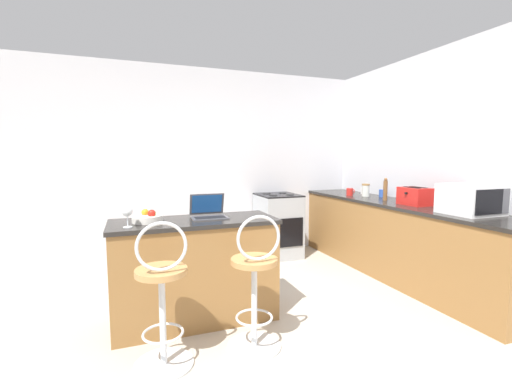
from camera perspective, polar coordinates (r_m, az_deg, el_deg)
The scene contains 18 objects.
ground_plane at distance 2.76m, azimuth 4.53°, elevation -24.94°, with size 20.00×20.00×0.00m, color #ADA393.
wall_back at distance 4.82m, azimuth -8.25°, elevation 4.58°, with size 12.00×0.06×2.60m.
wall_right at distance 3.89m, azimuth 36.46°, elevation 3.13°, with size 0.06×12.00×2.60m.
breakfast_bar at distance 3.05m, azimuth -10.06°, elevation -12.70°, with size 1.38×0.55×0.88m.
counter_right at distance 4.41m, azimuth 22.06°, elevation -7.20°, with size 0.64×3.07×0.88m.
bar_stool_near at distance 2.45m, azimuth -15.35°, elevation -16.87°, with size 0.40×0.40×1.01m.
bar_stool_far at distance 2.57m, azimuth -0.17°, elevation -15.45°, with size 0.40×0.40×1.01m.
laptop at distance 3.02m, azimuth -7.92°, elevation -3.24°, with size 0.30×0.24×0.21m.
microwave at distance 3.73m, azimuth 32.23°, elevation -1.01°, with size 0.46×0.41×0.28m.
toaster at distance 4.12m, azimuth 24.94°, elevation -0.64°, with size 0.25×0.31×0.20m.
stove_range at distance 4.87m, azimuth 3.68°, elevation -5.54°, with size 0.55×0.61×0.89m.
fruit_bowl at distance 2.92m, azimuth -17.60°, elevation -4.13°, with size 0.24×0.24×0.11m.
pepper_mill at distance 4.42m, azimuth 20.75°, elevation 0.38°, with size 0.05×0.05×0.27m.
mug_white at distance 5.04m, azimuth 17.48°, elevation 0.16°, with size 0.09×0.07×0.09m.
mug_red at distance 4.81m, azimuth 15.38°, elevation 0.03°, with size 0.11×0.09×0.10m.
storage_jar at distance 4.77m, azimuth 17.81°, elevation 0.32°, with size 0.10×0.10×0.17m.
mug_blue at distance 4.78m, azimuth 20.35°, elevation -0.18°, with size 0.10×0.09×0.10m.
wine_glass_tall at distance 2.74m, azimuth -20.68°, elevation -3.13°, with size 0.08×0.08×0.16m.
Camera 1 is at (-1.00, -2.14, 1.42)m, focal length 24.00 mm.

